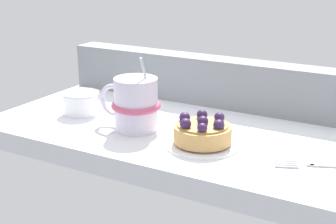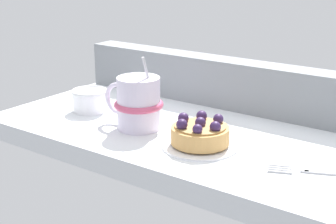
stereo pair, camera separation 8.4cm
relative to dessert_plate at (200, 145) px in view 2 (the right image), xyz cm
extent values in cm
cube|color=silver|center=(-4.24, 6.72, -2.14)|extent=(75.87, 36.86, 3.64)
cube|color=gray|center=(-4.24, 22.23, 4.52)|extent=(74.35, 5.85, 9.68)
cylinder|color=white|center=(0.00, 0.00, 0.02)|extent=(12.55, 12.55, 0.69)
cylinder|color=white|center=(0.00, 0.00, -0.15)|extent=(6.90, 6.90, 0.34)
cylinder|color=tan|center=(0.00, 0.00, 1.72)|extent=(9.53, 9.53, 2.71)
cylinder|color=#A37942|center=(0.00, 0.00, 3.23)|extent=(8.38, 8.38, 0.30)
sphere|color=#331E47|center=(0.00, 0.00, 3.86)|extent=(1.80, 1.80, 1.80)
sphere|color=#331E47|center=(3.03, -0.42, 3.87)|extent=(1.82, 1.82, 1.82)
sphere|color=#331E47|center=(1.63, 2.92, 3.97)|extent=(1.71, 1.71, 1.71)
sphere|color=#331E47|center=(-1.44, 2.68, 3.96)|extent=(1.83, 1.83, 1.83)
sphere|color=#331E47|center=(-3.39, 0.11, 3.92)|extent=(1.85, 1.85, 1.85)
sphere|color=#331E47|center=(-1.70, -2.80, 3.97)|extent=(1.85, 1.85, 1.85)
sphere|color=#331E47|center=(1.36, -3.03, 3.90)|extent=(1.60, 1.60, 1.60)
cylinder|color=silver|center=(-13.58, 1.09, 4.40)|extent=(7.69, 7.69, 9.44)
torus|color=#C64C70|center=(-13.58, 1.09, 4.17)|extent=(8.86, 8.86, 1.13)
torus|color=silver|center=(-18.34, 1.09, 4.40)|extent=(6.14, 0.85, 6.14)
cylinder|color=#B7B7BC|center=(-12.04, 1.66, 9.83)|extent=(1.02, 2.24, 6.28)
cube|color=#B7B7BC|center=(17.56, 0.41, -0.02)|extent=(1.32, 0.98, 0.60)
cube|color=#B7B7BC|center=(13.91, 0.06, -0.02)|extent=(3.32, 1.58, 0.60)
cube|color=#B7B7BC|center=(14.19, -0.61, -0.02)|extent=(3.32, 1.58, 0.60)
cube|color=#B7B7BC|center=(14.48, -1.29, -0.02)|extent=(3.32, 1.58, 0.60)
cube|color=#B7B7BC|center=(14.76, -1.97, -0.02)|extent=(3.32, 1.58, 0.60)
cylinder|color=white|center=(-27.94, 3.45, 1.70)|extent=(6.82, 6.82, 4.05)
torus|color=silver|center=(-27.94, 3.45, 3.73)|extent=(7.28, 7.28, 0.60)
camera|label=1|loc=(32.61, -69.16, 30.40)|focal=53.32mm
camera|label=2|loc=(39.71, -64.64, 30.40)|focal=53.32mm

